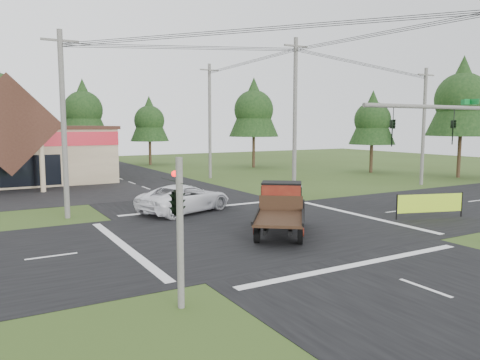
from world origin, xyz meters
TOP-DOWN VIEW (x-y plane):
  - ground at (0.00, 0.00)m, footprint 120.00×120.00m
  - road_ns at (0.00, 0.00)m, footprint 12.00×120.00m
  - road_ew at (0.00, 0.00)m, footprint 120.00×12.00m
  - traffic_signal_mast at (5.82, -7.50)m, footprint 8.12×0.24m
  - traffic_signal_corner at (-7.50, -7.32)m, footprint 0.53×2.48m
  - utility_pole_nw at (-8.00, 8.00)m, footprint 2.00×0.30m
  - utility_pole_ne at (8.00, 8.00)m, footprint 2.00×0.30m
  - utility_pole_far at (22.00, 8.00)m, footprint 2.00×0.30m
  - utility_pole_n at (8.00, 22.00)m, footprint 2.00×0.30m
  - tree_row_d at (0.00, 42.00)m, footprint 6.16×6.16m
  - tree_row_e at (8.00, 40.00)m, footprint 5.04×5.04m
  - tree_side_ne at (18.00, 30.00)m, footprint 6.16×6.16m
  - tree_side_e_near at (26.00, 18.00)m, footprint 5.04×5.04m
  - tree_side_e_far at (30.00, 10.00)m, footprint 6.72×6.72m
  - antique_flatbed_truck at (0.25, -1.39)m, footprint 5.38×6.07m
  - roadside_banner at (9.87, -2.40)m, footprint 4.08×1.40m
  - white_pickup at (-1.42, 6.39)m, footprint 6.69×4.72m

SIDE VIEW (x-z plane):
  - ground at x=0.00m, z-range 0.00..0.00m
  - road_ns at x=0.00m, z-range 0.00..0.02m
  - road_ew at x=0.00m, z-range 0.00..0.02m
  - roadside_banner at x=9.87m, z-range 0.00..1.45m
  - white_pickup at x=-1.42m, z-range 0.00..1.69m
  - antique_flatbed_truck at x=0.25m, z-range 0.00..2.47m
  - traffic_signal_corner at x=-7.50m, z-range 1.32..5.72m
  - traffic_signal_mast at x=5.82m, z-range 0.93..7.93m
  - utility_pole_far at x=22.00m, z-range 0.14..10.34m
  - utility_pole_nw at x=-8.00m, z-range 0.14..10.64m
  - utility_pole_n at x=8.00m, z-range 0.14..11.34m
  - utility_pole_ne at x=8.00m, z-range 0.14..11.64m
  - tree_row_e at x=8.00m, z-range 1.49..10.58m
  - tree_side_e_near at x=26.00m, z-range 1.49..10.58m
  - tree_row_d at x=0.00m, z-range 1.82..12.93m
  - tree_side_ne at x=18.00m, z-range 1.82..12.93m
  - tree_side_e_far at x=30.00m, z-range 1.99..14.11m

